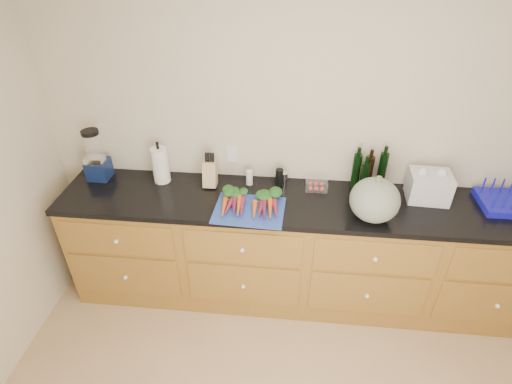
# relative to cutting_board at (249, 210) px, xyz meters

# --- Properties ---
(wall_back) EXTENTS (4.10, 0.05, 2.60)m
(wall_back) POSITION_rel_cutting_board_xyz_m (0.42, 0.48, 0.35)
(wall_back) COLOR beige
(wall_back) RESTS_ON ground
(cabinets) EXTENTS (3.60, 0.64, 0.90)m
(cabinets) POSITION_rel_cutting_board_xyz_m (0.42, 0.16, -0.50)
(cabinets) COLOR brown
(cabinets) RESTS_ON ground
(countertop) EXTENTS (3.64, 0.62, 0.04)m
(countertop) POSITION_rel_cutting_board_xyz_m (0.42, 0.16, -0.03)
(countertop) COLOR black
(countertop) RESTS_ON cabinets
(cutting_board) EXTENTS (0.49, 0.38, 0.01)m
(cutting_board) POSITION_rel_cutting_board_xyz_m (0.00, 0.00, 0.00)
(cutting_board) COLOR #2645AB
(cutting_board) RESTS_ON countertop
(carrots) EXTENTS (0.42, 0.31, 0.06)m
(carrots) POSITION_rel_cutting_board_xyz_m (0.00, 0.05, 0.03)
(carrots) COLOR orange
(carrots) RESTS_ON cutting_board
(squash) EXTENTS (0.33, 0.33, 0.29)m
(squash) POSITION_rel_cutting_board_xyz_m (0.83, 0.00, 0.14)
(squash) COLOR slate
(squash) RESTS_ON countertop
(blender_appliance) EXTENTS (0.16, 0.16, 0.40)m
(blender_appliance) POSITION_rel_cutting_board_xyz_m (-1.20, 0.32, 0.17)
(blender_appliance) COLOR #0F1C47
(blender_appliance) RESTS_ON countertop
(paper_towel) EXTENTS (0.12, 0.12, 0.28)m
(paper_towel) POSITION_rel_cutting_board_xyz_m (-0.71, 0.32, 0.13)
(paper_towel) COLOR white
(paper_towel) RESTS_ON countertop
(knife_block) EXTENTS (0.10, 0.10, 0.20)m
(knife_block) POSITION_rel_cutting_board_xyz_m (-0.33, 0.30, 0.09)
(knife_block) COLOR tan
(knife_block) RESTS_ON countertop
(grinder_salt) EXTENTS (0.05, 0.05, 0.12)m
(grinder_salt) POSITION_rel_cutting_board_xyz_m (-0.04, 0.34, 0.05)
(grinder_salt) COLOR white
(grinder_salt) RESTS_ON countertop
(grinder_pepper) EXTENTS (0.06, 0.06, 0.14)m
(grinder_pepper) POSITION_rel_cutting_board_xyz_m (0.19, 0.34, 0.06)
(grinder_pepper) COLOR black
(grinder_pepper) RESTS_ON countertop
(canister_chrome) EXTENTS (0.05, 0.05, 0.11)m
(canister_chrome) POSITION_rel_cutting_board_xyz_m (0.23, 0.34, 0.05)
(canister_chrome) COLOR silver
(canister_chrome) RESTS_ON countertop
(tomato_box) EXTENTS (0.16, 0.13, 0.07)m
(tomato_box) POSITION_rel_cutting_board_xyz_m (0.46, 0.33, 0.03)
(tomato_box) COLOR white
(tomato_box) RESTS_ON countertop
(bottles) EXTENTS (0.24, 0.12, 0.29)m
(bottles) POSITION_rel_cutting_board_xyz_m (0.83, 0.37, 0.13)
(bottles) COLOR black
(bottles) RESTS_ON countertop
(grocery_bag) EXTENTS (0.29, 0.24, 0.21)m
(grocery_bag) POSITION_rel_cutting_board_xyz_m (1.25, 0.28, 0.10)
(grocery_bag) COLOR silver
(grocery_bag) RESTS_ON countertop
(dish_rack) EXTENTS (0.40, 0.32, 0.16)m
(dish_rack) POSITION_rel_cutting_board_xyz_m (1.80, 0.24, 0.03)
(dish_rack) COLOR #1515B8
(dish_rack) RESTS_ON countertop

